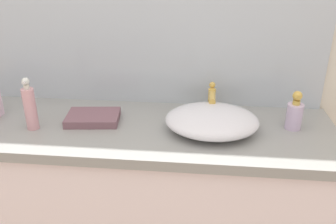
{
  "coord_description": "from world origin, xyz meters",
  "views": [
    {
      "loc": [
        0.24,
        -0.91,
        1.6
      ],
      "look_at": [
        0.11,
        0.4,
        0.99
      ],
      "focal_mm": 38.49,
      "sensor_mm": 36.0,
      "label": 1
    }
  ],
  "objects_px": {
    "lotion_bottle": "(30,107)",
    "folded_hand_towel": "(93,118)",
    "sink_basin": "(212,120)",
    "soap_dispenser": "(295,114)"
  },
  "relations": [
    {
      "from": "sink_basin",
      "to": "lotion_bottle",
      "type": "distance_m",
      "value": 0.74
    },
    {
      "from": "lotion_bottle",
      "to": "folded_hand_towel",
      "type": "xyz_separation_m",
      "value": [
        0.23,
        0.09,
        -0.08
      ]
    },
    {
      "from": "sink_basin",
      "to": "soap_dispenser",
      "type": "relative_size",
      "value": 2.31
    },
    {
      "from": "sink_basin",
      "to": "folded_hand_towel",
      "type": "xyz_separation_m",
      "value": [
        -0.51,
        0.04,
        -0.03
      ]
    },
    {
      "from": "sink_basin",
      "to": "soap_dispenser",
      "type": "height_order",
      "value": "soap_dispenser"
    },
    {
      "from": "soap_dispenser",
      "to": "lotion_bottle",
      "type": "bearing_deg",
      "value": -174.04
    },
    {
      "from": "sink_basin",
      "to": "lotion_bottle",
      "type": "xyz_separation_m",
      "value": [
        -0.74,
        -0.05,
        0.05
      ]
    },
    {
      "from": "lotion_bottle",
      "to": "folded_hand_towel",
      "type": "bearing_deg",
      "value": 21.94
    },
    {
      "from": "folded_hand_towel",
      "to": "lotion_bottle",
      "type": "bearing_deg",
      "value": -158.06
    },
    {
      "from": "sink_basin",
      "to": "lotion_bottle",
      "type": "bearing_deg",
      "value": -175.87
    }
  ]
}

